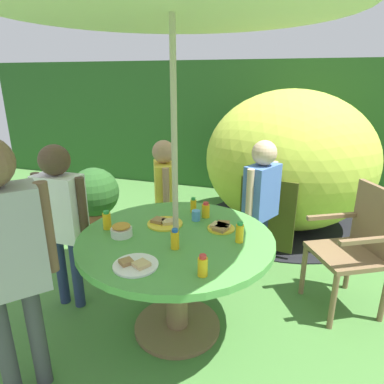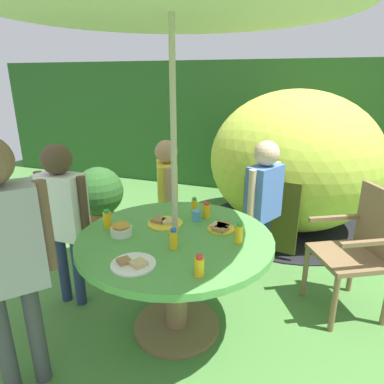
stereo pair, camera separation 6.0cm
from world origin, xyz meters
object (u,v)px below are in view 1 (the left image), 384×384
wooden_chair (358,243)px  juice_bottle_mid_right (240,233)px  child_in_blue_shirt (262,192)px  child_in_white_shirt (61,208)px  garden_table (176,257)px  cup_near (196,215)px  child_in_grey_shirt (2,243)px  snack_bowl (121,230)px  juice_bottle_mid_left (175,239)px  juice_bottle_far_left (107,220)px  child_in_yellow_shirt (165,188)px  plate_front_edge (164,223)px  juice_bottle_far_right (193,205)px  juice_bottle_near_right (206,210)px  plate_near_left (221,227)px  potted_plant (95,196)px  dome_tent (288,161)px  plate_center_front (136,265)px  juice_bottle_center_back (203,266)px

wooden_chair → juice_bottle_mid_right: wooden_chair is taller
child_in_blue_shirt → child_in_white_shirt: child_in_white_shirt is taller
garden_table → cup_near: (0.05, 0.28, 0.19)m
child_in_grey_shirt → child_in_blue_shirt: bearing=7.7°
snack_bowl → juice_bottle_mid_left: juice_bottle_mid_left is taller
juice_bottle_far_left → juice_bottle_mid_left: (0.53, -0.12, -0.00)m
garden_table → child_in_yellow_shirt: bearing=117.0°
child_in_white_shirt → plate_front_edge: size_ratio=5.14×
juice_bottle_far_right → cup_near: size_ratio=1.54×
juice_bottle_near_right → plate_near_left: bearing=-46.9°
garden_table → child_in_white_shirt: (-0.86, 0.00, 0.24)m
potted_plant → juice_bottle_mid_right: 2.13m
garden_table → dome_tent: dome_tent is taller
dome_tent → juice_bottle_mid_left: 2.29m
child_in_grey_shirt → plate_center_front: bearing=-19.5°
plate_front_edge → juice_bottle_mid_right: size_ratio=1.85×
juice_bottle_far_right → cup_near: juice_bottle_far_right is taller
child_in_grey_shirt → cup_near: bearing=7.1°
dome_tent → juice_bottle_near_right: (-0.48, -1.72, -0.01)m
plate_center_front → juice_bottle_far_right: (0.06, 0.83, 0.04)m
child_in_white_shirt → juice_bottle_far_right: bearing=26.7°
juice_bottle_mid_right → plate_near_left: bearing=135.8°
garden_table → juice_bottle_far_left: bearing=-175.4°
juice_bottle_near_right → juice_bottle_center_back: size_ratio=0.97×
garden_table → child_in_yellow_shirt: 0.92m
garden_table → juice_bottle_far_right: 0.47m
snack_bowl → juice_bottle_mid_right: (0.73, 0.15, 0.02)m
child_in_yellow_shirt → juice_bottle_mid_left: child_in_yellow_shirt is taller
dome_tent → juice_bottle_near_right: bearing=-97.3°
juice_bottle_far_right → dome_tent: bearing=70.2°
wooden_chair → child_in_white_shirt: (-2.02, -0.64, 0.26)m
juice_bottle_mid_right → juice_bottle_near_right: bearing=134.4°
child_in_blue_shirt → wooden_chair: bearing=97.3°
wooden_chair → juice_bottle_far_right: wooden_chair is taller
juice_bottle_center_back → cup_near: size_ratio=1.61×
juice_bottle_far_right → juice_bottle_near_right: bearing=-30.6°
wooden_chair → plate_near_left: bearing=-92.6°
juice_bottle_far_right → juice_bottle_center_back: size_ratio=0.96×
wooden_chair → potted_plant: (-2.55, 0.52, -0.10)m
juice_bottle_far_left → potted_plant: bearing=127.4°
cup_near → child_in_white_shirt: bearing=-163.1°
plate_near_left → juice_bottle_far_right: 0.36m
juice_bottle_near_right → child_in_yellow_shirt: bearing=138.3°
wooden_chair → juice_bottle_mid_right: size_ratio=7.20×
wooden_chair → plate_center_front: size_ratio=3.86×
wooden_chair → juice_bottle_mid_right: (-0.76, -0.60, 0.24)m
child_in_blue_shirt → plate_center_front: (-0.50, -1.29, -0.04)m
garden_table → juice_bottle_mid_right: (0.40, 0.05, 0.21)m
plate_front_edge → juice_bottle_center_back: 0.68m
child_in_yellow_shirt → snack_bowl: child_in_yellow_shirt is taller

